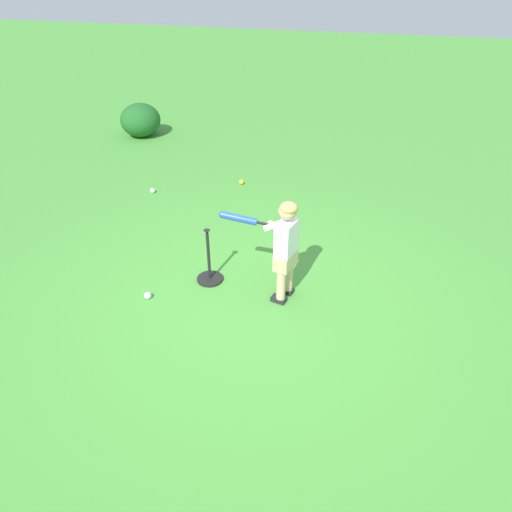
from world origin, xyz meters
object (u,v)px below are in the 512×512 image
Objects in this scene: child_batter at (283,243)px; batting_tee at (210,272)px; play_ball_by_bucket at (241,182)px; play_ball_midfield at (148,295)px; play_ball_behind_batter at (153,191)px.

batting_tee is (0.07, 0.81, -0.55)m from child_batter.
batting_tee is (-2.48, -0.44, 0.07)m from play_ball_by_bucket.
play_ball_by_bucket is (2.96, -0.06, 0.00)m from play_ball_midfield.
play_ball_by_bucket is 2.52m from batting_tee.
play_ball_midfield is at bearing 134.07° from batting_tee.
play_ball_midfield is 0.69m from batting_tee.
child_batter is 0.98m from batting_tee.
batting_tee reaches higher than play_ball_by_bucket.
play_ball_behind_batter is at bearing 119.58° from play_ball_by_bucket.
play_ball_midfield is 0.12× the size of batting_tee.
play_ball_behind_batter is 0.12× the size of batting_tee.
play_ball_midfield is (-0.41, 1.30, -0.61)m from child_batter.
child_batter is 14.61× the size of play_ball_midfield.
child_batter is at bearing -72.57° from play_ball_midfield.
play_ball_behind_batter and play_ball_by_bucket have the same top height.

